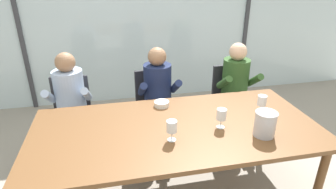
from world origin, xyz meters
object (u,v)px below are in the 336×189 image
(tasting_bowl, at_px, (162,104))
(wine_glass_near_bucket, at_px, (222,115))
(person_navy_polo, at_px, (159,93))
(ice_bucket_primary, at_px, (265,123))
(wine_glass_center_pour, at_px, (172,127))
(person_olive_shirt, at_px, (237,86))
(dining_table, at_px, (176,132))
(wine_glass_by_left_taster, at_px, (262,101))
(person_pale_blue_shirt, at_px, (70,101))
(chair_left_of_center, at_px, (154,101))
(chair_near_curtain, at_px, (71,110))
(chair_center, at_px, (230,95))

(tasting_bowl, relative_size, wine_glass_near_bucket, 0.85)
(person_navy_polo, xyz_separation_m, tasting_bowl, (-0.05, -0.44, 0.08))
(ice_bucket_primary, relative_size, wine_glass_center_pour, 1.22)
(person_olive_shirt, distance_m, ice_bucket_primary, 1.19)
(dining_table, relative_size, wine_glass_by_left_taster, 14.23)
(person_pale_blue_shirt, xyz_separation_m, wine_glass_near_bucket, (1.35, -0.95, 0.18))
(tasting_bowl, distance_m, wine_glass_near_bucket, 0.66)
(person_pale_blue_shirt, height_order, tasting_bowl, person_pale_blue_shirt)
(ice_bucket_primary, bearing_deg, dining_table, 157.32)
(chair_left_of_center, height_order, ice_bucket_primary, ice_bucket_primary)
(ice_bucket_primary, xyz_separation_m, wine_glass_by_left_taster, (0.17, 0.37, 0.01))
(person_navy_polo, relative_size, person_olive_shirt, 1.00)
(chair_near_curtain, relative_size, person_olive_shirt, 0.74)
(chair_center, relative_size, wine_glass_center_pour, 5.12)
(chair_center, relative_size, person_pale_blue_shirt, 0.74)
(chair_center, bearing_deg, wine_glass_center_pour, -133.29)
(person_olive_shirt, distance_m, tasting_bowl, 1.11)
(person_pale_blue_shirt, bearing_deg, dining_table, -39.24)
(tasting_bowl, bearing_deg, chair_center, 29.98)
(chair_left_of_center, bearing_deg, person_navy_polo, -86.01)
(chair_near_curtain, relative_size, ice_bucket_primary, 4.19)
(chair_near_curtain, xyz_separation_m, person_olive_shirt, (1.97, -0.13, 0.17))
(wine_glass_by_left_taster, relative_size, wine_glass_near_bucket, 1.00)
(person_pale_blue_shirt, height_order, wine_glass_near_bucket, person_pale_blue_shirt)
(chair_center, height_order, person_olive_shirt, person_olive_shirt)
(chair_near_curtain, height_order, wine_glass_center_pour, wine_glass_center_pour)
(person_pale_blue_shirt, bearing_deg, tasting_bowl, -23.49)
(ice_bucket_primary, distance_m, wine_glass_by_left_taster, 0.41)
(person_pale_blue_shirt, xyz_separation_m, person_navy_polo, (0.98, -0.00, 0.00))
(tasting_bowl, height_order, wine_glass_by_left_taster, wine_glass_by_left_taster)
(chair_left_of_center, height_order, person_pale_blue_shirt, person_pale_blue_shirt)
(wine_glass_center_pour, bearing_deg, chair_near_curtain, 127.77)
(chair_left_of_center, distance_m, person_navy_polo, 0.24)
(tasting_bowl, height_order, wine_glass_center_pour, wine_glass_center_pour)
(chair_near_curtain, bearing_deg, wine_glass_center_pour, -48.61)
(chair_center, bearing_deg, ice_bucket_primary, -104.78)
(chair_left_of_center, relative_size, wine_glass_near_bucket, 5.12)
(wine_glass_near_bucket, bearing_deg, person_olive_shirt, 57.72)
(chair_center, height_order, wine_glass_center_pour, wine_glass_center_pour)
(chair_center, height_order, person_pale_blue_shirt, person_pale_blue_shirt)
(chair_left_of_center, relative_size, tasting_bowl, 6.03)
(tasting_bowl, xyz_separation_m, wine_glass_by_left_taster, (0.89, -0.33, 0.09))
(chair_left_of_center, bearing_deg, chair_center, -6.57)
(chair_left_of_center, height_order, wine_glass_center_pour, wine_glass_center_pour)
(chair_left_of_center, xyz_separation_m, person_navy_polo, (0.03, -0.16, 0.17))
(person_pale_blue_shirt, relative_size, wine_glass_by_left_taster, 6.96)
(dining_table, xyz_separation_m, person_olive_shirt, (0.97, 0.86, 0.00))
(person_olive_shirt, relative_size, tasting_bowl, 8.19)
(chair_near_curtain, bearing_deg, person_olive_shirt, -0.14)
(dining_table, bearing_deg, ice_bucket_primary, -22.68)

